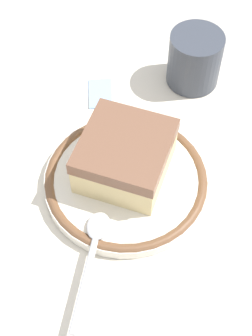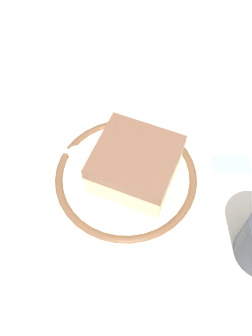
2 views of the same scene
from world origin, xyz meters
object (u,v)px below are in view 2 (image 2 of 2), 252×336
plate (126,178)px  sugar_packet (232,163)px  spoon (61,150)px  cake_slice (135,165)px

plate → sugar_packet: size_ratio=3.68×
plate → spoon: (0.06, 0.07, 0.01)m
plate → cake_slice: bearing=-103.4°
plate → spoon: spoon is taller
sugar_packet → cake_slice: bearing=85.8°
sugar_packet → plate: bearing=85.1°
cake_slice → sugar_packet: cake_slice is taller
spoon → sugar_packet: (-0.07, -0.22, -0.01)m
spoon → cake_slice: bearing=-126.5°
plate → cake_slice: cake_slice is taller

